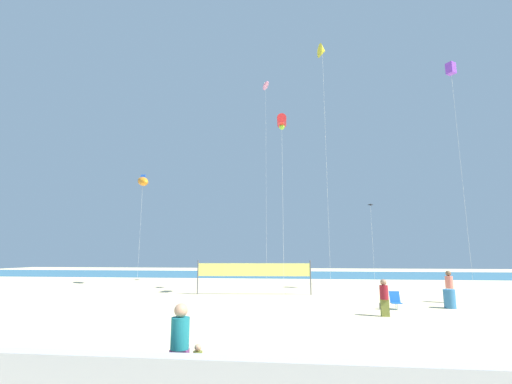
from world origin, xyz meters
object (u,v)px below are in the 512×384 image
Objects in this scene: beachgoer_maroon_shirt at (384,296)px; mother_figure at (180,342)px; folding_beach_chair at (395,300)px; kite_pink_inflatable at (266,86)px; beach_handbag at (384,306)px; trash_barrel at (450,299)px; kite_violet_box at (451,69)px; beachgoer_coral_shirt at (449,286)px; volleyball_net at (254,271)px; kite_orange_inflatable at (143,181)px; kite_yellow_delta at (322,51)px; kite_black_diamond at (371,207)px; kite_red_tube at (282,122)px; toddler_figure at (197,364)px.

mother_figure is at bearing -164.67° from beachgoer_maroon_shirt.
kite_pink_inflatable is (-8.06, 14.52, 19.66)m from folding_beach_chair.
beach_handbag is (-0.65, -0.16, -0.31)m from folding_beach_chair.
trash_barrel is 0.05× the size of kite_pink_inflatable.
kite_violet_box is at bearing 43.52° from mother_figure.
kite_violet_box is at bearing 9.08° from beachgoer_maroon_shirt.
beach_handbag is 0.02× the size of kite_violet_box.
beachgoer_coral_shirt is 4.86m from folding_beach_chair.
volleyball_net is at bearing 89.59° from beachgoer_maroon_shirt.
beach_handbag is at bearing -167.78° from trash_barrel.
beachgoer_maroon_shirt is at bearing -120.20° from beachgoer_coral_shirt.
kite_violet_box reaches higher than mother_figure.
kite_violet_box is (27.18, -4.56, 7.45)m from kite_orange_inflatable.
kite_yellow_delta is (-2.15, 6.05, 18.30)m from beach_handbag.
kite_pink_inflatable is (-7.41, 14.68, 19.97)m from beach_handbag.
kite_black_diamond is (21.63, 1.56, -2.61)m from kite_orange_inflatable.
kite_red_tube reaches higher than kite_black_diamond.
kite_orange_inflatable is at bearing -169.52° from folding_beach_chair.
beachgoer_maroon_shirt is (6.43, 9.72, -0.03)m from mother_figure.
kite_violet_box is at bearing 6.87° from volleyball_net.
toddler_figure is at bearing -94.14° from kite_red_tube.
beachgoer_maroon_shirt is 17.63m from kite_black_diamond.
volleyball_net is at bearing 105.13° from toddler_figure.
kite_orange_inflatable is (-22.79, 11.65, 9.32)m from trash_barrel.
kite_pink_inflatable is at bearing 161.19° from folding_beach_chair.
beachgoer_maroon_shirt is 0.20× the size of volleyball_net.
beachgoer_maroon_shirt is 26.55m from kite_pink_inflatable.
trash_barrel is at bearing -99.46° from beachgoer_coral_shirt.
kite_orange_inflatable is at bearing 107.20° from mother_figure.
mother_figure is at bearing -129.32° from trash_barrel.
kite_red_tube is (-13.28, -3.56, -5.15)m from kite_violet_box.
kite_yellow_delta is at bearing 65.65° from mother_figure.
kite_pink_inflatable is (-15.36, 6.81, 2.87)m from kite_violet_box.
volleyball_net reaches higher than beachgoer_coral_shirt.
beachgoer_maroon_shirt is 19.50m from kite_yellow_delta.
kite_yellow_delta reaches higher than folding_beach_chair.
kite_orange_inflatable is at bearing 149.70° from kite_red_tube.
toddler_figure is 2.25× the size of beach_handbag.
beach_handbag is 0.05× the size of kite_black_diamond.
kite_pink_inflatable is 13.28m from kite_red_tube.
mother_figure is 0.14× the size of kite_red_tube.
trash_barrel is at bearing 12.22° from beach_handbag.
kite_red_tube is at bearing 158.34° from trash_barrel.
beach_handbag is at bearing 37.82° from beachgoer_maroon_shirt.
beach_handbag is 20.43m from kite_violet_box.
beach_handbag is at bearing -99.74° from kite_black_diamond.
kite_pink_inflatable is (-0.92, 26.52, 19.66)m from toddler_figure.
kite_yellow_delta is (4.34, 17.90, 17.99)m from toddler_figure.
beachgoer_maroon_shirt is 25.45m from kite_orange_inflatable.
kite_black_diamond is at bearing 80.26° from beach_handbag.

